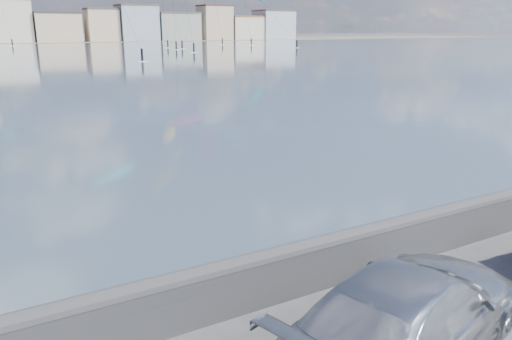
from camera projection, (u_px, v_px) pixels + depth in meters
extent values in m
cube|color=#28282B|center=(244.00, 287.00, 9.04)|extent=(400.00, 0.35, 0.90)
cylinder|color=#28282B|center=(244.00, 265.00, 8.92)|extent=(400.00, 0.36, 0.36)
cube|color=beige|center=(10.00, 22.00, 165.49)|extent=(13.00, 10.00, 13.50)
cube|color=#CCB293|center=(57.00, 28.00, 172.96)|extent=(15.00, 12.00, 9.50)
cube|color=#383330|center=(55.00, 13.00, 171.57)|extent=(15.30, 12.24, 0.60)
cube|color=#CCB293|center=(102.00, 26.00, 180.15)|extent=(11.00, 9.00, 11.00)
cube|color=#4C423D|center=(101.00, 9.00, 178.56)|extent=(11.22, 9.18, 0.60)
cube|color=#9EA8B7|center=(137.00, 24.00, 186.15)|extent=(14.00, 11.00, 12.50)
cube|color=#4C423D|center=(136.00, 5.00, 184.35)|extent=(14.28, 11.22, 0.60)
cube|color=gray|center=(177.00, 27.00, 193.90)|extent=(16.00, 12.00, 10.00)
cube|color=#4C423D|center=(176.00, 13.00, 192.44)|extent=(16.32, 12.24, 0.60)
cube|color=#CCB293|center=(215.00, 23.00, 201.36)|extent=(12.00, 10.00, 13.00)
cube|color=#562D23|center=(215.00, 6.00, 199.49)|extent=(12.24, 10.20, 0.60)
cube|color=beige|center=(244.00, 28.00, 208.36)|extent=(14.00, 11.00, 9.00)
cube|color=brown|center=(244.00, 16.00, 207.04)|extent=(14.28, 11.22, 0.60)
cube|color=#B2B7C6|center=(274.00, 25.00, 214.94)|extent=(15.00, 12.00, 11.50)
cube|color=#4C423D|center=(274.00, 11.00, 213.27)|extent=(15.30, 12.24, 0.60)
imported|color=#A8ABAF|center=(410.00, 313.00, 7.66)|extent=(5.64, 3.55, 1.52)
cube|color=white|center=(194.00, 52.00, 101.59)|extent=(1.40, 0.42, 0.08)
cylinder|color=black|center=(194.00, 48.00, 101.34)|extent=(0.36, 0.36, 1.70)
sphere|color=black|center=(194.00, 43.00, 101.09)|extent=(0.28, 0.28, 0.28)
cylinder|color=black|center=(187.00, 11.00, 102.54)|extent=(0.64, 7.35, 13.81)
cube|color=white|center=(168.00, 48.00, 124.67)|extent=(1.40, 0.42, 0.08)
cylinder|color=black|center=(168.00, 44.00, 124.42)|extent=(0.36, 0.36, 1.70)
sphere|color=black|center=(168.00, 40.00, 124.17)|extent=(0.28, 0.28, 0.28)
cube|color=white|center=(251.00, 45.00, 142.02)|extent=(1.40, 0.42, 0.08)
cylinder|color=black|center=(251.00, 42.00, 141.78)|extent=(0.36, 0.36, 1.70)
sphere|color=black|center=(251.00, 39.00, 141.53)|extent=(0.28, 0.28, 0.28)
cube|color=white|center=(142.00, 61.00, 75.03)|extent=(1.40, 0.42, 0.08)
cylinder|color=black|center=(142.00, 55.00, 74.78)|extent=(0.36, 0.36, 1.70)
sphere|color=black|center=(142.00, 49.00, 74.53)|extent=(0.28, 0.28, 0.28)
cube|color=white|center=(176.00, 50.00, 113.84)|extent=(1.40, 0.42, 0.08)
cylinder|color=black|center=(176.00, 46.00, 113.60)|extent=(0.36, 0.36, 1.70)
sphere|color=black|center=(176.00, 42.00, 113.35)|extent=(0.28, 0.28, 0.28)
cube|color=white|center=(222.00, 45.00, 145.32)|extent=(1.40, 0.42, 0.08)
cylinder|color=black|center=(222.00, 42.00, 145.08)|extent=(0.36, 0.36, 1.70)
sphere|color=black|center=(222.00, 38.00, 144.83)|extent=(0.28, 0.28, 0.28)
cube|color=white|center=(297.00, 48.00, 125.31)|extent=(1.40, 0.42, 0.08)
cylinder|color=black|center=(297.00, 44.00, 125.06)|extent=(0.36, 0.36, 1.70)
sphere|color=black|center=(297.00, 40.00, 124.82)|extent=(0.28, 0.28, 0.28)
cylinder|color=black|center=(276.00, 17.00, 129.04)|extent=(2.98, 15.57, 12.45)
cube|color=white|center=(182.00, 49.00, 118.61)|extent=(1.40, 0.42, 0.08)
cylinder|color=black|center=(182.00, 45.00, 118.36)|extent=(0.36, 0.36, 1.70)
sphere|color=black|center=(182.00, 41.00, 118.11)|extent=(0.28, 0.28, 0.28)
cube|color=white|center=(13.00, 46.00, 136.54)|extent=(1.40, 0.42, 0.08)
cylinder|color=black|center=(12.00, 43.00, 136.29)|extent=(0.36, 0.36, 1.70)
sphere|color=black|center=(12.00, 39.00, 136.04)|extent=(0.28, 0.28, 0.28)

